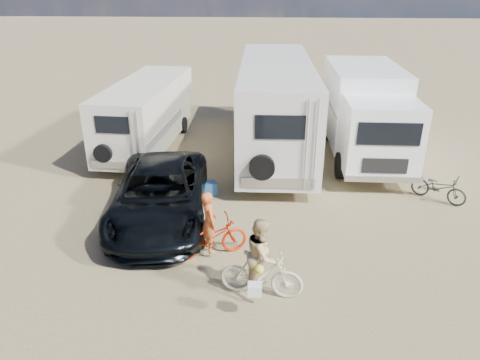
# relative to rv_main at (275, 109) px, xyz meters

# --- Properties ---
(ground) EXTENTS (140.00, 140.00, 0.00)m
(ground) POSITION_rel_rv_main_xyz_m (-0.42, -7.09, -1.75)
(ground) COLOR #948058
(ground) RESTS_ON ground
(rv_main) EXTENTS (2.73, 9.37, 3.50)m
(rv_main) POSITION_rel_rv_main_xyz_m (0.00, 0.00, 0.00)
(rv_main) COLOR silver
(rv_main) RESTS_ON ground
(rv_left) EXTENTS (2.54, 6.94, 2.66)m
(rv_left) POSITION_rel_rv_main_xyz_m (-5.08, 0.14, -0.42)
(rv_left) COLOR silver
(rv_left) RESTS_ON ground
(box_truck) EXTENTS (2.58, 6.74, 3.32)m
(box_truck) POSITION_rel_rv_main_xyz_m (3.39, -0.44, -0.09)
(box_truck) COLOR white
(box_truck) RESTS_ON ground
(dark_suv) EXTENTS (3.17, 5.83, 1.55)m
(dark_suv) POSITION_rel_rv_main_xyz_m (-3.30, -5.66, -0.98)
(dark_suv) COLOR black
(dark_suv) RESTS_ON ground
(bike_man) EXTENTS (2.04, 1.40, 1.02)m
(bike_man) POSITION_rel_rv_main_xyz_m (-1.68, -7.48, -1.24)
(bike_man) COLOR #C21D00
(bike_man) RESTS_ON ground
(bike_woman) EXTENTS (1.88, 0.76, 1.09)m
(bike_woman) POSITION_rel_rv_main_xyz_m (-0.37, -8.93, -1.20)
(bike_woman) COLOR beige
(bike_woman) RESTS_ON ground
(rider_man) EXTENTS (0.58, 0.68, 1.59)m
(rider_man) POSITION_rel_rv_main_xyz_m (-1.68, -7.48, -0.96)
(rider_man) COLOR #D15A27
(rider_man) RESTS_ON ground
(rider_woman) EXTENTS (0.76, 0.92, 1.72)m
(rider_woman) POSITION_rel_rv_main_xyz_m (-0.37, -8.93, -0.89)
(rider_woman) COLOR tan
(rider_woman) RESTS_ON ground
(bike_parked) EXTENTS (1.70, 1.49, 0.89)m
(bike_parked) POSITION_rel_rv_main_xyz_m (5.05, -4.01, -1.31)
(bike_parked) COLOR #2A2D2A
(bike_parked) RESTS_ON ground
(cooler) EXTENTS (0.63, 0.55, 0.42)m
(cooler) POSITION_rel_rv_main_xyz_m (-2.15, -4.04, -1.54)
(cooler) COLOR #2A5D91
(cooler) RESTS_ON ground
(crate) EXTENTS (0.53, 0.53, 0.35)m
(crate) POSITION_rel_rv_main_xyz_m (0.90, -2.32, -1.58)
(crate) COLOR #9C8858
(crate) RESTS_ON ground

